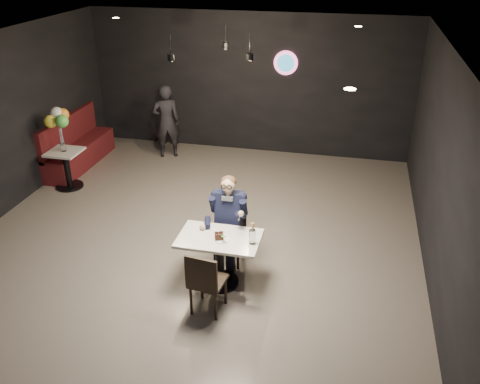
% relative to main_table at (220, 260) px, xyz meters
% --- Properties ---
extents(floor, '(9.00, 9.00, 0.00)m').
position_rel_main_table_xyz_m(floor, '(-0.68, 0.50, -0.38)').
color(floor, slate).
rests_on(floor, ground).
extents(wall_sign, '(0.50, 0.06, 0.50)m').
position_rel_main_table_xyz_m(wall_sign, '(0.12, 4.97, 1.62)').
color(wall_sign, pink).
rests_on(wall_sign, floor).
extents(pendant_lights, '(1.40, 1.20, 0.36)m').
position_rel_main_table_xyz_m(pendant_lights, '(-0.68, 2.50, 2.51)').
color(pendant_lights, black).
rests_on(pendant_lights, floor).
extents(main_table, '(1.10, 0.70, 0.75)m').
position_rel_main_table_xyz_m(main_table, '(0.00, 0.00, 0.00)').
color(main_table, white).
rests_on(main_table, floor).
extents(chair_far, '(0.42, 0.46, 0.92)m').
position_rel_main_table_xyz_m(chair_far, '(0.00, 0.55, 0.09)').
color(chair_far, black).
rests_on(chair_far, floor).
extents(chair_near, '(0.47, 0.51, 0.92)m').
position_rel_main_table_xyz_m(chair_near, '(0.00, -0.57, 0.09)').
color(chair_near, black).
rests_on(chair_near, floor).
extents(seated_man, '(0.60, 0.80, 1.44)m').
position_rel_main_table_xyz_m(seated_man, '(0.00, 0.55, 0.34)').
color(seated_man, black).
rests_on(seated_man, floor).
extents(dessert_plate, '(0.22, 0.22, 0.01)m').
position_rel_main_table_xyz_m(dessert_plate, '(0.06, -0.06, 0.38)').
color(dessert_plate, white).
rests_on(dessert_plate, main_table).
extents(cake_slice, '(0.14, 0.13, 0.08)m').
position_rel_main_table_xyz_m(cake_slice, '(0.02, -0.06, 0.43)').
color(cake_slice, black).
rests_on(cake_slice, dessert_plate).
extents(mint_leaf, '(0.07, 0.04, 0.01)m').
position_rel_main_table_xyz_m(mint_leaf, '(0.09, -0.11, 0.47)').
color(mint_leaf, green).
rests_on(mint_leaf, cake_slice).
extents(sundae_glass, '(0.09, 0.09, 0.20)m').
position_rel_main_table_xyz_m(sundae_glass, '(0.46, -0.05, 0.47)').
color(sundae_glass, silver).
rests_on(sundae_glass, main_table).
extents(wafer_cone, '(0.07, 0.07, 0.12)m').
position_rel_main_table_xyz_m(wafer_cone, '(0.47, -0.04, 0.61)').
color(wafer_cone, tan).
rests_on(wafer_cone, sundae_glass).
extents(booth_bench, '(0.53, 2.13, 1.07)m').
position_rel_main_table_xyz_m(booth_bench, '(-3.93, 3.30, 0.16)').
color(booth_bench, '#450E10').
rests_on(booth_bench, floor).
extents(side_table, '(0.59, 0.59, 0.74)m').
position_rel_main_table_xyz_m(side_table, '(-3.63, 2.30, -0.01)').
color(side_table, white).
rests_on(side_table, floor).
extents(balloon_vase, '(0.10, 0.10, 0.15)m').
position_rel_main_table_xyz_m(balloon_vase, '(-3.63, 2.30, 0.45)').
color(balloon_vase, silver).
rests_on(balloon_vase, side_table).
extents(balloon_bunch, '(0.43, 0.43, 0.72)m').
position_rel_main_table_xyz_m(balloon_bunch, '(-3.63, 2.30, 0.88)').
color(balloon_bunch, yellow).
rests_on(balloon_bunch, balloon_vase).
extents(passerby, '(0.68, 0.58, 1.59)m').
position_rel_main_table_xyz_m(passerby, '(-2.30, 4.21, 0.42)').
color(passerby, black).
rests_on(passerby, floor).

